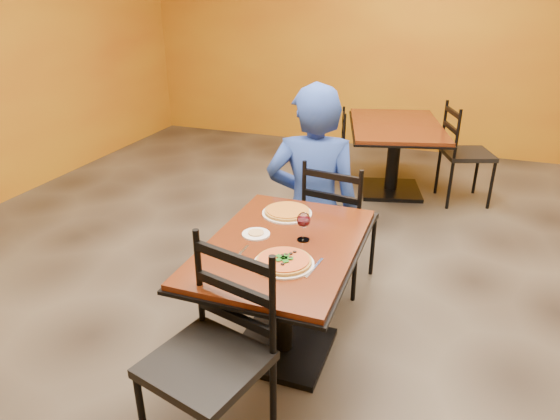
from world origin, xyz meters
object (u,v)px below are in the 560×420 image
at_px(diner, 313,182).
at_px(table_main, 283,273).
at_px(chair_main_far, 340,222).
at_px(pizza_main, 284,261).
at_px(chair_second_left, 327,148).
at_px(pizza_far, 287,211).
at_px(table_second, 395,141).
at_px(plate_main, 284,263).
at_px(chair_main_near, 206,365).
at_px(wine_glass, 304,225).
at_px(side_plate, 256,234).
at_px(plate_far, 287,213).
at_px(chair_second_right, 467,154).

bearing_deg(diner, table_main, 83.16).
xyz_separation_m(chair_main_far, pizza_main, (-0.03, -1.13, 0.28)).
bearing_deg(table_main, diner, 96.81).
distance_m(chair_second_left, pizza_far, 2.54).
distance_m(table_second, plate_main, 3.08).
relative_size(chair_main_near, plate_main, 3.35).
height_order(plate_main, wine_glass, wine_glass).
height_order(pizza_main, side_plate, pizza_main).
relative_size(side_plate, wine_glass, 0.89).
bearing_deg(diner, pizza_far, 77.77).
height_order(table_second, side_plate, side_plate).
bearing_deg(pizza_far, chair_second_left, 99.13).
relative_size(diner, pizza_main, 5.14).
relative_size(table_second, pizza_main, 5.48).
height_order(chair_second_left, plate_main, chair_second_left).
bearing_deg(plate_main, chair_second_left, 100.82).
distance_m(chair_main_far, plate_far, 0.64).
bearing_deg(wine_glass, chair_main_far, 88.79).
xyz_separation_m(pizza_main, side_plate, (-0.26, 0.25, -0.02)).
distance_m(table_second, pizza_main, 3.08).
distance_m(chair_main_near, plate_main, 0.64).
height_order(chair_main_far, diner, diner).
xyz_separation_m(diner, side_plate, (-0.06, -0.96, 0.03)).
bearing_deg(table_main, pizza_far, 105.76).
bearing_deg(side_plate, table_second, 81.96).
bearing_deg(wine_glass, pizza_main, -92.47).
xyz_separation_m(chair_second_right, diner, (-1.07, -1.85, 0.23)).
height_order(chair_second_right, pizza_far, chair_second_right).
bearing_deg(pizza_far, chair_main_near, -88.70).
bearing_deg(plate_far, chair_main_near, -88.70).
height_order(chair_second_left, pizza_main, chair_second_left).
bearing_deg(side_plate, table_main, -12.03).
relative_size(chair_main_far, plate_far, 3.15).
bearing_deg(pizza_main, chair_second_left, 100.82).
bearing_deg(chair_main_near, diner, 105.88).
bearing_deg(chair_main_far, pizza_far, 75.90).
relative_size(plate_main, side_plate, 1.94).
bearing_deg(table_main, side_plate, 167.97).
xyz_separation_m(chair_main_near, chair_second_right, (1.03, 3.64, -0.02)).
bearing_deg(chair_main_far, plate_main, 96.16).
xyz_separation_m(chair_main_far, chair_second_left, (-0.62, 1.94, -0.07)).
height_order(chair_main_far, plate_main, chair_main_far).
relative_size(chair_main_far, pizza_far, 3.49).
bearing_deg(table_main, plate_far, 105.76).
xyz_separation_m(table_main, chair_main_far, (0.11, 0.91, -0.07)).
distance_m(table_main, chair_second_right, 3.01).
relative_size(table_main, plate_main, 3.97).
height_order(plate_far, wine_glass, wine_glass).
bearing_deg(chair_main_near, side_plate, 111.29).
xyz_separation_m(side_plate, wine_glass, (0.27, 0.03, 0.08)).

